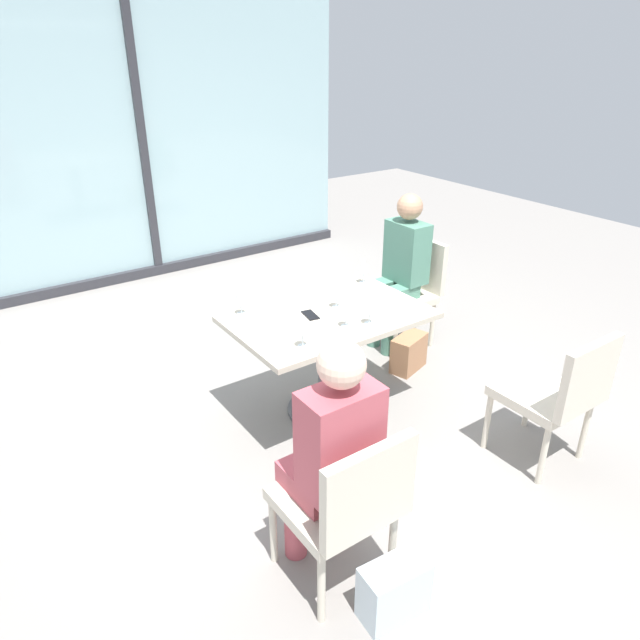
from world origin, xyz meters
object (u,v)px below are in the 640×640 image
at_px(wine_glass_4, 337,289).
at_px(wine_glass_6, 346,307).
at_px(person_front_left, 331,451).
at_px(wine_glass_0, 364,266).
at_px(person_far_right, 400,265).
at_px(dining_table_main, 329,342).
at_px(handbag_1, 394,590).
at_px(chair_far_right, 409,286).
at_px(chair_front_right, 559,391).
at_px(chair_front_left, 346,501).
at_px(coffee_cup, 346,288).
at_px(wine_glass_3, 370,304).
at_px(wine_glass_5, 350,297).
at_px(wine_glass_2, 303,326).
at_px(handbag_0, 409,353).
at_px(wine_glass_1, 240,295).
at_px(cell_phone_on_table, 310,315).

distance_m(wine_glass_4, wine_glass_6, 0.29).
distance_m(person_front_left, wine_glass_6, 1.16).
xyz_separation_m(person_front_left, wine_glass_0, (1.28, 1.37, 0.16)).
bearing_deg(person_far_right, dining_table_main, -155.68).
height_order(person_far_right, wine_glass_4, person_far_right).
bearing_deg(person_far_right, handbag_1, -132.00).
xyz_separation_m(chair_far_right, handbag_1, (-1.82, -1.90, -0.36)).
bearing_deg(chair_front_right, chair_front_left, 180.00).
height_order(person_far_right, coffee_cup, person_far_right).
bearing_deg(handbag_1, wine_glass_3, 60.65).
bearing_deg(wine_glass_5, handbag_1, -119.88).
distance_m(wine_glass_2, handbag_0, 1.45).
relative_size(dining_table_main, wine_glass_3, 6.73).
height_order(person_far_right, wine_glass_2, person_far_right).
bearing_deg(dining_table_main, wine_glass_5, -46.25).
relative_size(wine_glass_0, wine_glass_4, 1.00).
xyz_separation_m(wine_glass_2, wine_glass_5, (0.46, 0.17, 0.00)).
xyz_separation_m(person_far_right, wine_glass_1, (-1.48, -0.14, 0.16)).
xyz_separation_m(person_far_right, person_front_left, (-1.79, -1.54, 0.00)).
relative_size(wine_glass_0, wine_glass_5, 1.00).
bearing_deg(coffee_cup, wine_glass_0, 21.14).
bearing_deg(person_front_left, dining_table_main, 54.66).
xyz_separation_m(dining_table_main, wine_glass_0, (0.51, 0.29, 0.33)).
bearing_deg(wine_glass_5, handbag_0, 14.52).
xyz_separation_m(chair_far_right, wine_glass_4, (-1.04, -0.40, 0.37)).
height_order(wine_glass_1, cell_phone_on_table, wine_glass_1).
xyz_separation_m(coffee_cup, handbag_0, (0.54, -0.10, -0.64)).
bearing_deg(wine_glass_0, person_far_right, 18.88).
height_order(dining_table_main, person_far_right, person_far_right).
distance_m(chair_front_right, wine_glass_6, 1.31).
bearing_deg(person_front_left, coffee_cup, 50.51).
relative_size(wine_glass_3, cell_phone_on_table, 1.28).
bearing_deg(person_front_left, wine_glass_0, 46.93).
bearing_deg(person_far_right, wine_glass_2, -152.59).
bearing_deg(coffee_cup, wine_glass_3, -110.20).
bearing_deg(chair_far_right, coffee_cup, -162.80).
bearing_deg(wine_glass_1, chair_front_left, -101.61).
relative_size(dining_table_main, wine_glass_6, 6.73).
relative_size(chair_front_left, wine_glass_0, 4.70).
distance_m(wine_glass_0, wine_glass_2, 1.04).
height_order(wine_glass_5, handbag_0, wine_glass_5).
relative_size(wine_glass_0, handbag_0, 0.62).
bearing_deg(wine_glass_0, chair_far_right, 15.77).
height_order(chair_front_right, wine_glass_4, wine_glass_4).
height_order(wine_glass_0, wine_glass_4, same).
distance_m(chair_far_right, wine_glass_4, 1.17).
bearing_deg(person_far_right, wine_glass_3, -141.72).
xyz_separation_m(chair_front_left, handbag_1, (0.08, -0.25, -0.36)).
bearing_deg(coffee_cup, wine_glass_4, -142.77).
bearing_deg(handbag_0, chair_front_right, -110.15).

